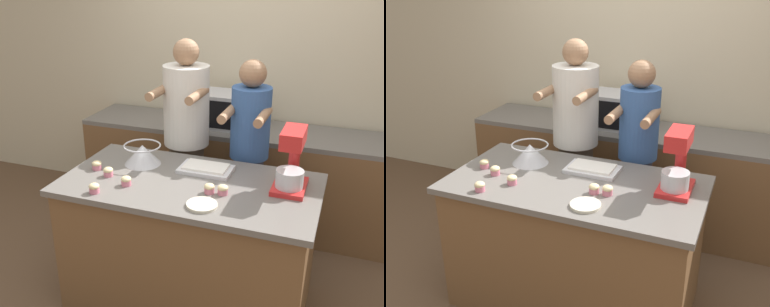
# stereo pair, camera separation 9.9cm
# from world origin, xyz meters

# --- Properties ---
(ground_plane) EXTENTS (16.00, 16.00, 0.00)m
(ground_plane) POSITION_xyz_m (0.00, 0.00, 0.00)
(ground_plane) COLOR brown
(back_wall) EXTENTS (10.00, 0.06, 2.70)m
(back_wall) POSITION_xyz_m (0.00, 1.56, 1.35)
(back_wall) COLOR beige
(back_wall) RESTS_ON ground_plane
(island_counter) EXTENTS (1.65, 0.87, 0.91)m
(island_counter) POSITION_xyz_m (0.00, 0.00, 0.46)
(island_counter) COLOR brown
(island_counter) RESTS_ON ground_plane
(back_counter) EXTENTS (2.80, 0.60, 0.90)m
(back_counter) POSITION_xyz_m (0.00, 1.21, 0.45)
(back_counter) COLOR brown
(back_counter) RESTS_ON ground_plane
(person_left) EXTENTS (0.36, 0.52, 1.72)m
(person_left) POSITION_xyz_m (-0.27, 0.63, 0.90)
(person_left) COLOR brown
(person_left) RESTS_ON ground_plane
(person_right) EXTENTS (0.31, 0.48, 1.60)m
(person_right) POSITION_xyz_m (0.24, 0.63, 0.86)
(person_right) COLOR #33384C
(person_right) RESTS_ON ground_plane
(stand_mixer) EXTENTS (0.20, 0.30, 0.39)m
(stand_mixer) POSITION_xyz_m (0.62, 0.12, 1.08)
(stand_mixer) COLOR red
(stand_mixer) RESTS_ON island_counter
(mixing_bowl) EXTENTS (0.26, 0.26, 0.14)m
(mixing_bowl) POSITION_xyz_m (-0.41, 0.17, 0.99)
(mixing_bowl) COLOR #BCBCC1
(mixing_bowl) RESTS_ON island_counter
(baking_tray) EXTENTS (0.36, 0.22, 0.04)m
(baking_tray) POSITION_xyz_m (0.04, 0.20, 0.93)
(baking_tray) COLOR silver
(baking_tray) RESTS_ON island_counter
(microwave_oven) EXTENTS (0.47, 0.36, 0.30)m
(microwave_oven) POSITION_xyz_m (-0.11, 1.21, 1.05)
(microwave_oven) COLOR #B7B7BC
(microwave_oven) RESTS_ON back_counter
(small_plate) EXTENTS (0.18, 0.18, 0.02)m
(small_plate) POSITION_xyz_m (0.18, -0.28, 0.92)
(small_plate) COLOR beige
(small_plate) RESTS_ON island_counter
(cupcake_0) EXTENTS (0.06, 0.06, 0.06)m
(cupcake_0) POSITION_xyz_m (-0.53, -0.10, 0.94)
(cupcake_0) COLOR #D17084
(cupcake_0) RESTS_ON island_counter
(cupcake_1) EXTENTS (0.06, 0.06, 0.06)m
(cupcake_1) POSITION_xyz_m (-0.49, -0.34, 0.94)
(cupcake_1) COLOR #D17084
(cupcake_1) RESTS_ON island_counter
(cupcake_2) EXTENTS (0.06, 0.06, 0.06)m
(cupcake_2) POSITION_xyz_m (-0.36, -0.18, 0.94)
(cupcake_2) COLOR #D17084
(cupcake_2) RESTS_ON island_counter
(cupcake_3) EXTENTS (0.06, 0.06, 0.06)m
(cupcake_3) POSITION_xyz_m (0.17, -0.10, 0.94)
(cupcake_3) COLOR #D17084
(cupcake_3) RESTS_ON island_counter
(cupcake_4) EXTENTS (0.06, 0.06, 0.06)m
(cupcake_4) POSITION_xyz_m (0.25, -0.09, 0.94)
(cupcake_4) COLOR #D17084
(cupcake_4) RESTS_ON island_counter
(cupcake_5) EXTENTS (0.06, 0.06, 0.06)m
(cupcake_5) POSITION_xyz_m (-0.66, -0.03, 0.94)
(cupcake_5) COLOR #D17084
(cupcake_5) RESTS_ON island_counter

